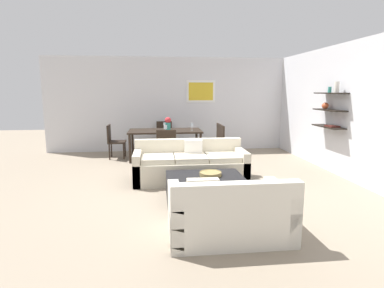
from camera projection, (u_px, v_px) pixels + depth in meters
The scene contains 17 objects.
ground_plane at pixel (198, 185), 5.85m from camera, with size 18.00×18.00×0.00m, color gray.
back_wall_unit at pixel (193, 104), 9.10m from camera, with size 8.40×0.09×2.70m.
right_wall_shelf_unit at pixel (337, 110), 6.53m from camera, with size 0.34×8.20×2.70m.
sofa_beige at pixel (190, 166), 6.11m from camera, with size 2.18×0.90×0.78m.
loveseat_white at pixel (229, 213), 3.74m from camera, with size 1.45×0.90×0.78m.
coffee_table at pixel (205, 187), 5.08m from camera, with size 1.24×0.90×0.38m.
decorative_bowl at pixel (210, 174), 5.08m from camera, with size 0.36×0.36×0.06m.
dining_table at pixel (165, 133), 7.97m from camera, with size 1.86×0.95×0.75m.
dining_chair_head at pixel (164, 135), 8.87m from camera, with size 0.44×0.44×0.88m.
dining_chair_right_far at pixel (215, 137), 8.36m from camera, with size 0.44×0.44×0.88m.
dining_chair_right_near at pixel (218, 140), 7.94m from camera, with size 0.44×0.44×0.88m.
dining_chair_foot at pixel (166, 146), 7.14m from camera, with size 0.44×0.44×0.88m.
dining_chair_left_far at pixel (114, 139), 8.07m from camera, with size 0.44×0.44×0.88m.
wine_glass_head at pixel (165, 124), 8.35m from camera, with size 0.07×0.07×0.16m.
wine_glass_foot at pixel (165, 127), 7.53m from camera, with size 0.08×0.08×0.17m.
wine_glass_right_near at pixel (192, 125), 7.90m from camera, with size 0.07×0.07×0.19m.
centerpiece_vase at pixel (168, 123), 7.96m from camera, with size 0.16×0.16×0.33m.
Camera 1 is at (-0.73, -5.58, 1.76)m, focal length 29.02 mm.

